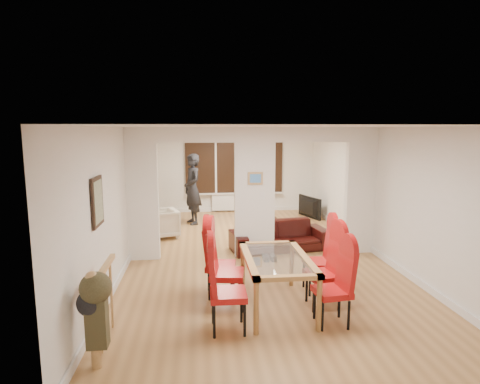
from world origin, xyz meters
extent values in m
cube|color=#A27441|center=(0.00, 0.00, 0.00)|extent=(5.00, 9.00, 0.01)
cube|color=white|center=(0.00, 0.00, 1.30)|extent=(5.00, 0.18, 2.60)
cube|color=black|center=(0.00, 4.44, 1.50)|extent=(3.00, 0.08, 1.80)
cube|color=white|center=(0.00, 4.40, 0.30)|extent=(1.40, 0.08, 0.50)
sphere|color=orange|center=(0.30, 3.30, 2.15)|extent=(0.36, 0.36, 0.36)
cube|color=gray|center=(-2.47, -2.40, 1.60)|extent=(0.04, 0.52, 0.67)
cube|color=#4C8CD8|center=(0.00, -0.10, 1.60)|extent=(0.30, 0.03, 0.25)
imported|color=black|center=(0.59, 0.33, 0.30)|extent=(2.17, 1.12, 0.60)
imported|color=beige|center=(-2.00, 1.60, 0.34)|extent=(0.91, 0.92, 0.67)
imported|color=black|center=(-1.28, 2.92, 0.95)|extent=(0.81, 0.67, 1.91)
imported|color=black|center=(2.00, 3.31, 0.31)|extent=(1.06, 0.47, 0.62)
cylinder|color=#143F19|center=(0.65, 2.23, 0.37)|extent=(0.07, 0.07, 0.29)
imported|color=black|center=(0.21, 2.26, 0.25)|extent=(0.22, 0.22, 0.05)
camera|label=1|loc=(-1.12, -7.85, 2.56)|focal=30.00mm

